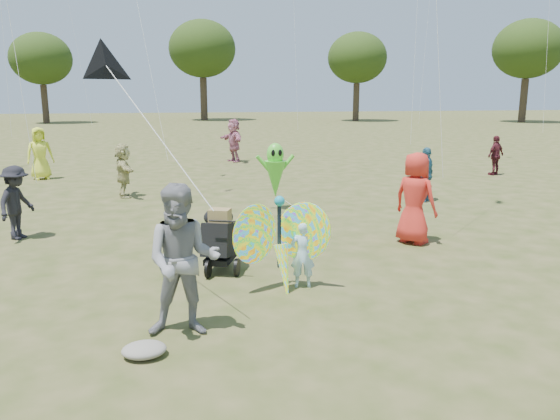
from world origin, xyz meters
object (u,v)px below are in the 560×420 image
(crowd_a, at_px, (415,198))
(crowd_c, at_px, (426,174))
(child_girl, at_px, (302,254))
(crowd_b, at_px, (16,203))
(jogging_stroller, at_px, (220,235))
(butterfly_kite, at_px, (281,244))
(adult_man, at_px, (183,261))
(crowd_j, at_px, (234,140))
(crowd_d, at_px, (123,170))
(crowd_g, at_px, (40,153))
(alien_kite, at_px, (275,173))
(crowd_h, at_px, (496,155))

(crowd_a, xyz_separation_m, crowd_c, (2.22, 4.02, -0.16))
(child_girl, xyz_separation_m, crowd_a, (2.83, 2.07, 0.40))
(crowd_b, bearing_deg, child_girl, -106.91)
(jogging_stroller, height_order, butterfly_kite, butterfly_kite)
(child_girl, bearing_deg, crowd_a, -132.35)
(adult_man, bearing_deg, butterfly_kite, 48.43)
(crowd_a, relative_size, jogging_stroller, 1.63)
(crowd_a, height_order, crowd_b, crowd_a)
(crowd_b, xyz_separation_m, crowd_c, (10.17, 2.09, -0.01))
(adult_man, relative_size, crowd_a, 1.04)
(crowd_b, xyz_separation_m, butterfly_kite, (4.77, -4.07, -0.04))
(crowd_b, height_order, crowd_j, crowd_j)
(crowd_b, height_order, crowd_d, crowd_d)
(crowd_b, bearing_deg, jogging_stroller, -105.06)
(adult_man, bearing_deg, crowd_j, 88.99)
(crowd_c, bearing_deg, child_girl, 5.50)
(child_girl, distance_m, crowd_a, 3.53)
(crowd_b, bearing_deg, crowd_g, 29.86)
(adult_man, bearing_deg, crowd_a, 43.92)
(child_girl, relative_size, alien_kite, 0.61)
(child_girl, xyz_separation_m, crowd_b, (-5.13, 4.00, 0.24))
(crowd_c, distance_m, crowd_h, 6.34)
(crowd_h, bearing_deg, child_girl, 22.25)
(crowd_a, height_order, crowd_d, crowd_a)
(crowd_a, relative_size, crowd_j, 0.98)
(butterfly_kite, height_order, alien_kite, alien_kite)
(crowd_a, xyz_separation_m, crowd_h, (7.03, 8.16, -0.19))
(butterfly_kite, bearing_deg, adult_man, -139.26)
(crowd_d, xyz_separation_m, jogging_stroller, (2.13, -7.30, -0.17))
(adult_man, bearing_deg, crowd_d, 106.12)
(butterfly_kite, relative_size, alien_kite, 1.00)
(crowd_d, relative_size, crowd_j, 0.83)
(crowd_a, height_order, jogging_stroller, crowd_a)
(child_girl, bearing_deg, jogging_stroller, -31.95)
(crowd_c, relative_size, crowd_g, 0.83)
(adult_man, xyz_separation_m, crowd_j, (2.68, 17.50, -0.02))
(adult_man, bearing_deg, crowd_b, 129.01)
(crowd_a, relative_size, alien_kite, 1.06)
(butterfly_kite, bearing_deg, crowd_a, 33.91)
(crowd_d, height_order, alien_kite, alien_kite)
(crowd_j, bearing_deg, crowd_c, 2.62)
(crowd_h, height_order, crowd_j, crowd_j)
(crowd_j, distance_m, alien_kite, 10.30)
(adult_man, distance_m, butterfly_kite, 2.00)
(adult_man, xyz_separation_m, butterfly_kite, (1.50, 1.29, -0.23))
(crowd_b, relative_size, crowd_c, 1.01)
(jogging_stroller, relative_size, alien_kite, 0.65)
(crowd_d, bearing_deg, crowd_c, -114.98)
(butterfly_kite, distance_m, alien_kite, 6.01)
(crowd_a, bearing_deg, jogging_stroller, 68.95)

